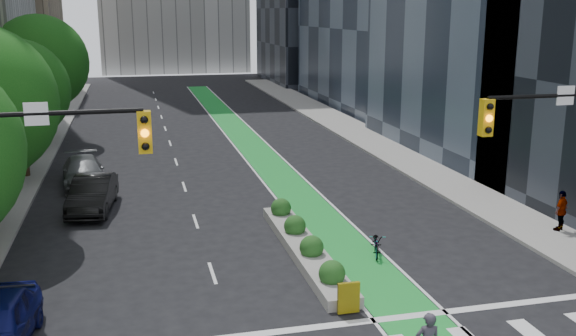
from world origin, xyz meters
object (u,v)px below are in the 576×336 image
bicycle (377,243)px  parked_car_left_mid (93,194)px  pedestrian_far (561,211)px  parked_car_left_far (83,172)px  median_planter (304,245)px

bicycle → parked_car_left_mid: (-10.90, 8.48, 0.36)m
pedestrian_far → parked_car_left_mid: bearing=-53.2°
parked_car_left_mid → parked_car_left_far: (-0.70, 4.75, -0.06)m
median_planter → parked_car_left_mid: bearing=136.7°
parked_car_left_far → median_planter: bearing=-60.8°
bicycle → pedestrian_far: (8.41, 0.43, 0.56)m
parked_car_left_far → pedestrian_far: 23.75m
parked_car_left_mid → pedestrian_far: size_ratio=2.84×
parked_car_left_far → pedestrian_far: size_ratio=2.99×
median_planter → pedestrian_far: size_ratio=5.89×
bicycle → median_planter: bearing=-176.4°
bicycle → pedestrian_far: pedestrian_far is taller
parked_car_left_mid → bicycle: bearing=-31.0°
median_planter → pedestrian_far: 11.12m
parked_car_left_mid → parked_car_left_far: bearing=105.3°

